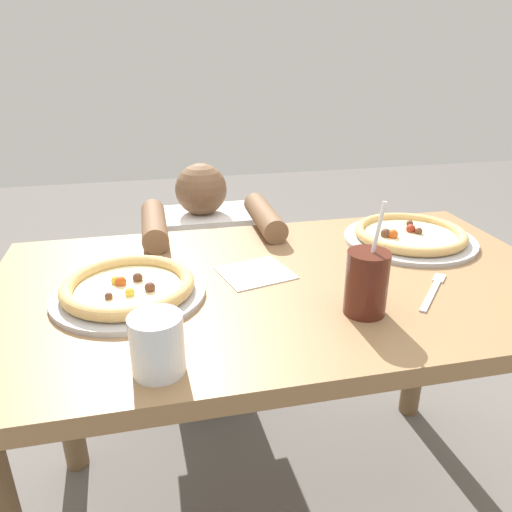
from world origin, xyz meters
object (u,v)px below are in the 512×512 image
at_px(pizza_far, 410,236).
at_px(fork, 433,290).
at_px(drink_cup_colored, 367,283).
at_px(diner_seated, 206,298).
at_px(pizza_near, 129,288).
at_px(water_cup_clear, 157,344).

bearing_deg(pizza_far, fork, -108.50).
relative_size(drink_cup_colored, fork, 1.44).
height_order(drink_cup_colored, diner_seated, drink_cup_colored).
relative_size(pizza_near, diner_seated, 0.37).
height_order(pizza_near, drink_cup_colored, drink_cup_colored).
bearing_deg(fork, water_cup_clear, -164.90).
bearing_deg(drink_cup_colored, fork, 16.06).
relative_size(water_cup_clear, fork, 0.64).
bearing_deg(diner_seated, fork, -58.12).
distance_m(pizza_near, diner_seated, 0.72).
xyz_separation_m(pizza_near, fork, (0.66, -0.12, -0.02)).
relative_size(pizza_near, water_cup_clear, 3.18).
height_order(drink_cup_colored, water_cup_clear, drink_cup_colored).
height_order(pizza_far, fork, pizza_far).
relative_size(pizza_far, water_cup_clear, 3.46).
relative_size(water_cup_clear, diner_seated, 0.12).
xyz_separation_m(pizza_near, diner_seated, (0.23, 0.58, -0.36)).
distance_m(pizza_near, pizza_far, 0.78).
bearing_deg(drink_cup_colored, diner_seated, 107.89).
bearing_deg(diner_seated, water_cup_clear, -101.30).
distance_m(fork, diner_seated, 0.89).
bearing_deg(pizza_near, water_cup_clear, -79.14).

